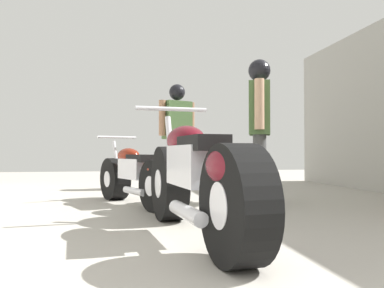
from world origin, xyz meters
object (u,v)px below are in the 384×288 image
Objects in this scene: motorcycle_black_naked at (136,176)px; mechanic_with_helmet at (177,126)px; mechanic_in_blue at (260,117)px; motorcycle_maroon_cruiser at (196,179)px.

mechanic_with_helmet reaches higher than motorcycle_black_naked.
mechanic_with_helmet is at bearing 109.46° from mechanic_in_blue.
motorcycle_maroon_cruiser is at bearing -78.90° from motorcycle_black_naked.
motorcycle_black_naked is (-0.37, 1.88, -0.10)m from motorcycle_maroon_cruiser.
mechanic_with_helmet is (0.40, 3.89, 0.64)m from motorcycle_maroon_cruiser.
motorcycle_maroon_cruiser is 1.24× the size of mechanic_with_helmet.
motorcycle_maroon_cruiser is 1.28× the size of motorcycle_black_naked.
motorcycle_black_naked is 0.98× the size of mechanic_in_blue.
mechanic_with_helmet is (-0.74, 2.08, 0.02)m from mechanic_in_blue.
mechanic_in_blue is at bearing 58.00° from motorcycle_maroon_cruiser.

